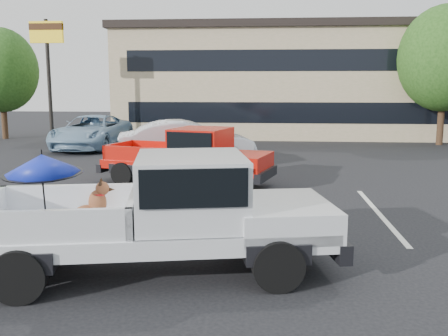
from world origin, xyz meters
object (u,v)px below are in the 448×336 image
(tree_left, at_px, (1,70))
(red_pickup, at_px, (196,154))
(silver_sedan, at_px, (187,143))
(tree_back, at_px, (354,62))
(motel_sign, at_px, (47,48))
(tree_right, at_px, (445,58))
(blue_suv, at_px, (92,132))
(silver_pickup, at_px, (176,208))

(tree_left, distance_m, red_pickup, 17.38)
(silver_sedan, bearing_deg, tree_back, -43.82)
(motel_sign, distance_m, silver_sedan, 9.91)
(tree_left, bearing_deg, red_pickup, -44.12)
(tree_back, xyz_separation_m, red_pickup, (-7.68, -18.94, -3.48))
(tree_right, xyz_separation_m, tree_left, (-23.00, 1.00, -0.48))
(tree_right, bearing_deg, tree_left, 177.51)
(motel_sign, bearing_deg, tree_right, 6.01)
(tree_right, bearing_deg, blue_suv, -170.84)
(silver_sedan, bearing_deg, tree_right, -72.41)
(tree_right, distance_m, blue_suv, 17.32)
(tree_left, relative_size, silver_pickup, 1.01)
(silver_pickup, relative_size, silver_sedan, 1.19)
(tree_left, bearing_deg, blue_suv, -30.67)
(tree_left, relative_size, blue_suv, 1.08)
(motel_sign, bearing_deg, silver_pickup, -60.69)
(tree_back, relative_size, red_pickup, 1.31)
(tree_left, bearing_deg, tree_back, 19.29)
(tree_right, xyz_separation_m, tree_back, (-3.00, 8.00, 0.20))
(tree_back, xyz_separation_m, silver_sedan, (-8.53, -15.27, -3.59))
(tree_left, height_order, blue_suv, tree_left)
(red_pickup, height_order, silver_sedan, red_pickup)
(motel_sign, xyz_separation_m, blue_suv, (2.24, -0.70, -3.88))
(silver_pickup, height_order, blue_suv, silver_pickup)
(silver_sedan, bearing_deg, blue_suv, 34.26)
(tree_back, height_order, blue_suv, tree_back)
(tree_left, bearing_deg, motel_sign, -36.87)
(motel_sign, xyz_separation_m, silver_pickup, (8.96, -15.95, -3.60))
(motel_sign, height_order, blue_suv, motel_sign)
(tree_right, bearing_deg, motel_sign, -173.99)
(tree_left, distance_m, silver_pickup, 23.12)
(motel_sign, height_order, tree_left, tree_left)
(red_pickup, height_order, blue_suv, red_pickup)
(tree_back, bearing_deg, silver_sedan, -119.20)
(red_pickup, distance_m, silver_sedan, 3.78)
(tree_right, relative_size, silver_pickup, 1.14)
(silver_pickup, bearing_deg, blue_suv, 102.86)
(motel_sign, bearing_deg, red_pickup, -47.08)
(tree_right, xyz_separation_m, silver_pickup, (-10.04, -17.95, -3.16))
(tree_back, bearing_deg, blue_suv, -142.12)
(tree_back, height_order, red_pickup, tree_back)
(motel_sign, height_order, silver_sedan, motel_sign)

